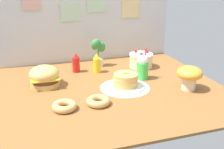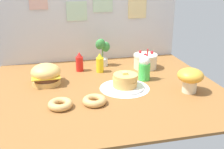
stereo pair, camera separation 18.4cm
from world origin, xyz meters
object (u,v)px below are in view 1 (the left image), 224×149
object	(u,v)px
ketchup_bottle	(76,63)
donut_chocolate	(98,101)
cream_soda_cup	(143,67)
mushroom_stool	(190,75)
potted_plant	(98,51)
pancake_stack	(125,82)
burger	(44,76)
mustard_bottle	(97,64)
donut_pink_glaze	(64,106)
layer_cake	(141,60)

from	to	relation	value
ketchup_bottle	donut_chocolate	size ratio (longest dim) A/B	1.08
cream_soda_cup	mushroom_stool	distance (cm)	44.30
potted_plant	pancake_stack	bearing A→B (deg)	-84.21
potted_plant	mushroom_stool	distance (cm)	101.46
potted_plant	mushroom_stool	xyz separation A→B (cm)	(56.49, -84.22, -3.23)
burger	mushroom_stool	xyz separation A→B (cm)	(115.17, -45.22, 3.81)
donut_chocolate	mushroom_stool	xyz separation A→B (cm)	(80.49, 4.25, 9.78)
burger	ketchup_bottle	xyz separation A→B (cm)	(33.03, 27.59, 0.17)
mustard_bottle	donut_pink_glaze	size ratio (longest dim) A/B	1.08
pancake_stack	ketchup_bottle	bearing A→B (deg)	121.19
mustard_bottle	mushroom_stool	xyz separation A→B (cm)	(62.89, -65.01, 3.64)
layer_cake	potted_plant	xyz separation A→B (cm)	(-41.38, 18.14, 8.42)
ketchup_bottle	donut_pink_glaze	size ratio (longest dim) A/B	1.08
burger	ketchup_bottle	world-z (taller)	ketchup_bottle
ketchup_bottle	donut_chocolate	distance (cm)	77.32
layer_cake	cream_soda_cup	bearing A→B (deg)	-111.19
donut_pink_glaze	donut_chocolate	world-z (taller)	same
pancake_stack	layer_cake	distance (cm)	58.10
mustard_bottle	mushroom_stool	bearing A→B (deg)	-45.95
pancake_stack	mustard_bottle	world-z (taller)	mustard_bottle
cream_soda_cup	mushroom_stool	xyz separation A→B (cm)	(27.17, -34.97, 1.22)
cream_soda_cup	donut_chocolate	distance (cm)	66.74
burger	layer_cake	bearing A→B (deg)	11.78
cream_soda_cup	mustard_bottle	bearing A→B (deg)	139.94
mustard_bottle	potted_plant	world-z (taller)	potted_plant
mustard_bottle	cream_soda_cup	bearing A→B (deg)	-40.06
layer_cake	mushroom_stool	xyz separation A→B (cm)	(15.11, -66.08, 5.19)
ketchup_bottle	mushroom_stool	world-z (taller)	mushroom_stool
layer_cake	mushroom_stool	bearing A→B (deg)	-77.12
pancake_stack	potted_plant	size ratio (longest dim) A/B	1.11
burger	layer_cake	xyz separation A→B (cm)	(100.06, 20.86, -1.38)
pancake_stack	mustard_bottle	size ratio (longest dim) A/B	1.70
ketchup_bottle	cream_soda_cup	xyz separation A→B (cm)	(54.98, -37.83, 2.43)
burger	donut_chocolate	bearing A→B (deg)	-54.96
mustard_bottle	mushroom_stool	size ratio (longest dim) A/B	0.91
donut_pink_glaze	donut_chocolate	size ratio (longest dim) A/B	1.00
burger	layer_cake	world-z (taller)	burger
ketchup_bottle	donut_pink_glaze	xyz separation A→B (cm)	(-23.82, -77.41, -6.14)
layer_cake	ketchup_bottle	size ratio (longest dim) A/B	1.25
cream_soda_cup	layer_cake	bearing A→B (deg)	68.81
ketchup_bottle	mustard_bottle	xyz separation A→B (cm)	(19.26, -7.80, 0.00)
pancake_stack	mushroom_stool	distance (cm)	54.09
pancake_stack	donut_chocolate	bearing A→B (deg)	-142.02
burger	cream_soda_cup	bearing A→B (deg)	-6.64
mustard_bottle	donut_pink_glaze	distance (cm)	82.10
mustard_bottle	cream_soda_cup	size ratio (longest dim) A/B	0.67
layer_cake	potted_plant	size ratio (longest dim) A/B	0.82
donut_pink_glaze	pancake_stack	bearing A→B (deg)	23.37
layer_cake	mustard_bottle	size ratio (longest dim) A/B	1.25
cream_soda_cup	potted_plant	distance (cm)	57.48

